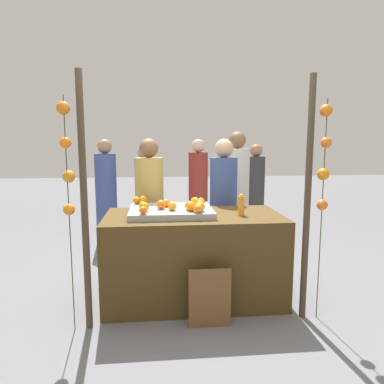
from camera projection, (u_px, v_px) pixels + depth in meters
ground_plane at (193, 298)px, 3.55m from camera, size 24.00×24.00×0.00m
stall_counter at (193, 257)px, 3.49m from camera, size 1.71×0.86×0.85m
orange_tray at (171, 211)px, 3.45m from camera, size 0.80×0.65×0.06m
orange_0 at (198, 209)px, 3.21m from camera, size 0.08×0.08×0.08m
orange_1 at (201, 201)px, 3.60m from camera, size 0.08×0.08×0.08m
orange_2 at (161, 204)px, 3.39m from camera, size 0.09×0.09×0.09m
orange_3 at (166, 203)px, 3.50m from camera, size 0.08×0.08×0.08m
orange_4 at (142, 205)px, 3.39m from camera, size 0.07×0.07×0.07m
orange_5 at (200, 204)px, 3.43m from camera, size 0.08×0.08×0.08m
orange_6 at (172, 206)px, 3.32m from camera, size 0.08×0.08×0.08m
orange_7 at (143, 200)px, 3.65m from camera, size 0.09×0.09×0.09m
orange_8 at (143, 210)px, 3.15m from camera, size 0.07×0.07×0.07m
orange_9 at (200, 207)px, 3.28m from camera, size 0.09×0.09×0.09m
orange_10 at (189, 205)px, 3.36m from camera, size 0.08×0.08×0.08m
orange_11 at (144, 207)px, 3.27m from camera, size 0.09×0.09×0.09m
orange_12 at (137, 200)px, 3.67m from camera, size 0.08×0.08×0.08m
orange_13 at (195, 202)px, 3.55m from camera, size 0.09×0.09×0.09m
orange_14 at (191, 206)px, 3.29m from camera, size 0.09×0.09×0.09m
juice_bottle at (241, 205)px, 3.40m from camera, size 0.06×0.06×0.20m
chalkboard_sign at (210, 299)px, 2.97m from camera, size 0.36×0.03×0.52m
vendor_left at (150, 213)px, 4.06m from camera, size 0.32×0.32×1.59m
vendor_right at (223, 211)px, 4.17m from camera, size 0.32×0.32×1.58m
crowd_person_0 at (106, 196)px, 5.36m from camera, size 0.32×0.32×1.59m
crowd_person_1 at (198, 191)px, 5.87m from camera, size 0.32×0.32×1.59m
crowd_person_2 at (145, 196)px, 5.63m from camera, size 0.30×0.30×1.49m
crowd_person_3 at (237, 197)px, 4.90m from camera, size 0.34×0.34×1.68m
crowd_person_4 at (255, 193)px, 5.91m from camera, size 0.30×0.30×1.51m
canopy_post_left at (84, 204)px, 2.85m from camera, size 0.06×0.06×2.11m
canopy_post_right at (307, 201)px, 3.03m from camera, size 0.06×0.06×2.11m
garland_strand_left at (67, 159)px, 2.75m from camera, size 0.11×0.11×1.91m
garland_strand_right at (324, 158)px, 2.96m from camera, size 0.11×0.12×1.91m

